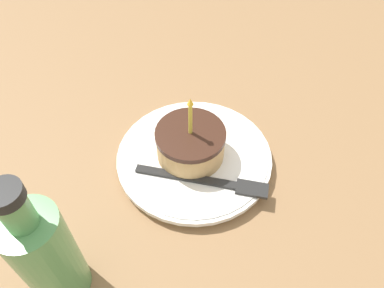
% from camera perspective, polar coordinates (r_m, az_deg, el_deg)
% --- Properties ---
extents(ground_plane, '(2.40, 2.40, 0.04)m').
position_cam_1_polar(ground_plane, '(0.60, 0.01, -2.82)').
color(ground_plane, olive).
rests_on(ground_plane, ground).
extents(plate, '(0.23, 0.23, 0.02)m').
position_cam_1_polar(plate, '(0.57, 0.00, -2.14)').
color(plate, white).
rests_on(plate, ground_plane).
extents(cake_slice, '(0.10, 0.10, 0.11)m').
position_cam_1_polar(cake_slice, '(0.54, -0.23, 0.11)').
color(cake_slice, tan).
rests_on(cake_slice, plate).
extents(fork, '(0.10, 0.18, 0.00)m').
position_cam_1_polar(fork, '(0.53, 2.81, -5.71)').
color(fork, '#262626').
rests_on(fork, plate).
extents(bottle, '(0.06, 0.06, 0.20)m').
position_cam_1_polar(bottle, '(0.44, -21.40, -15.33)').
color(bottle, '#599959').
rests_on(bottle, ground_plane).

